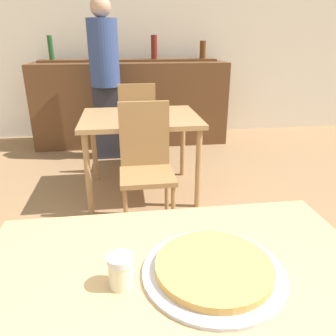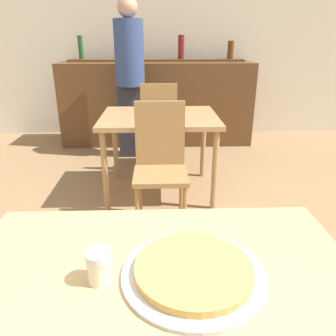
{
  "view_description": "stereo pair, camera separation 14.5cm",
  "coord_description": "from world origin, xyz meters",
  "px_view_note": "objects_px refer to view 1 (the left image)",
  "views": [
    {
      "loc": [
        -0.14,
        -0.79,
        1.41
      ],
      "look_at": [
        0.05,
        0.55,
        0.87
      ],
      "focal_mm": 35.0,
      "sensor_mm": 36.0,
      "label": 1
    },
    {
      "loc": [
        0.0,
        -0.8,
        1.41
      ],
      "look_at": [
        0.05,
        0.55,
        0.87
      ],
      "focal_mm": 35.0,
      "sensor_mm": 36.0,
      "label": 2
    }
  ],
  "objects_px": {
    "chair_far_side_front": "(146,159)",
    "pizza_tray": "(214,269)",
    "cheese_shaker": "(121,271)",
    "person_standing": "(105,75)",
    "chair_far_side_back": "(137,122)"
  },
  "relations": [
    {
      "from": "chair_far_side_front",
      "to": "cheese_shaker",
      "type": "height_order",
      "value": "chair_far_side_front"
    },
    {
      "from": "chair_far_side_front",
      "to": "person_standing",
      "type": "relative_size",
      "value": 0.53
    },
    {
      "from": "person_standing",
      "to": "cheese_shaker",
      "type": "bearing_deg",
      "value": -87.45
    },
    {
      "from": "chair_far_side_front",
      "to": "pizza_tray",
      "type": "distance_m",
      "value": 1.59
    },
    {
      "from": "pizza_tray",
      "to": "chair_far_side_back",
      "type": "bearing_deg",
      "value": 91.64
    },
    {
      "from": "chair_far_side_back",
      "to": "chair_far_side_front",
      "type": "bearing_deg",
      "value": 90.0
    },
    {
      "from": "chair_far_side_front",
      "to": "cheese_shaker",
      "type": "xyz_separation_m",
      "value": [
        -0.19,
        -1.58,
        0.26
      ]
    },
    {
      "from": "pizza_tray",
      "to": "person_standing",
      "type": "height_order",
      "value": "person_standing"
    },
    {
      "from": "chair_far_side_back",
      "to": "pizza_tray",
      "type": "xyz_separation_m",
      "value": [
        0.08,
        -2.75,
        0.23
      ]
    },
    {
      "from": "cheese_shaker",
      "to": "person_standing",
      "type": "distance_m",
      "value": 3.26
    },
    {
      "from": "chair_far_side_front",
      "to": "pizza_tray",
      "type": "height_order",
      "value": "chair_far_side_front"
    },
    {
      "from": "cheese_shaker",
      "to": "person_standing",
      "type": "height_order",
      "value": "person_standing"
    },
    {
      "from": "cheese_shaker",
      "to": "chair_far_side_front",
      "type": "bearing_deg",
      "value": 83.28
    },
    {
      "from": "chair_far_side_front",
      "to": "person_standing",
      "type": "distance_m",
      "value": 1.76
    },
    {
      "from": "person_standing",
      "to": "chair_far_side_front",
      "type": "bearing_deg",
      "value": -78.78
    }
  ]
}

